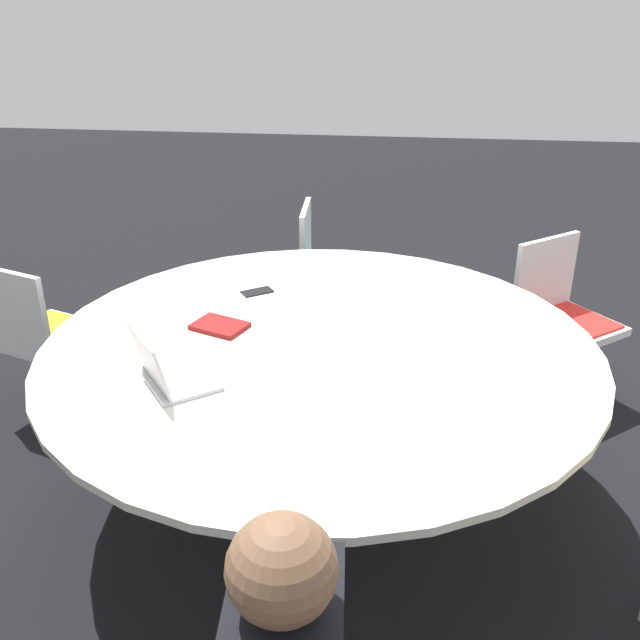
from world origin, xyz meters
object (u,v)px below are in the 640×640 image
chair_5 (39,328)px  laptop (167,371)px  handbag (510,345)px  cell_phone (257,292)px  chair_4 (327,264)px  spiral_notebook (220,326)px  chair_3 (560,309)px

chair_5 → laptop: laptop is taller
handbag → cell_phone: bearing=-58.5°
chair_4 → cell_phone: chair_4 is taller
spiral_notebook → chair_4: bearing=168.5°
laptop → cell_phone: laptop is taller
chair_5 → laptop: bearing=-21.5°
chair_3 → cell_phone: 1.58m
chair_3 → spiral_notebook: 1.81m
chair_5 → chair_3: bearing=31.9°
chair_4 → chair_3: bearing=65.6°
cell_phone → handbag: size_ratio=0.43×
chair_4 → handbag: chair_4 is taller
laptop → handbag: bearing=-78.7°
chair_4 → spiral_notebook: chair_4 is taller
chair_4 → spiral_notebook: size_ratio=3.36×
chair_5 → handbag: size_ratio=2.34×
chair_3 → handbag: bearing=-94.8°
chair_4 → cell_phone: (1.02, -0.21, 0.24)m
chair_3 → spiral_notebook: chair_3 is taller
chair_3 → handbag: size_ratio=2.34×
spiral_notebook → cell_phone: 0.39m
handbag → chair_3: bearing=33.8°
handbag → laptop: bearing=-41.4°
handbag → chair_5: bearing=-71.2°
chair_5 → laptop: (0.82, 0.93, 0.29)m
chair_5 → spiral_notebook: chair_5 is taller
chair_5 → spiral_notebook: (0.37, 1.00, 0.25)m
chair_5 → handbag: (-0.81, 2.37, -0.36)m
chair_3 → cell_phone: chair_3 is taller
chair_4 → handbag: size_ratio=2.34×
chair_4 → handbag: bearing=75.2°
spiral_notebook → cell_phone: size_ratio=1.62×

